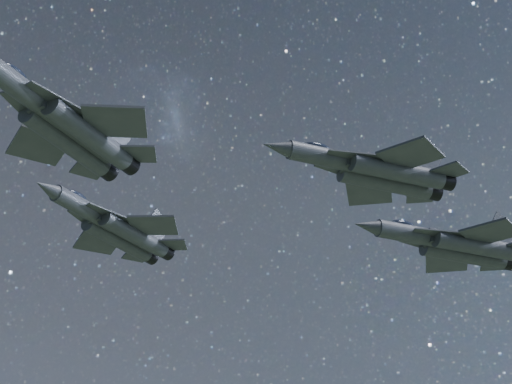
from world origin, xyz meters
TOP-DOWN VIEW (x-y plane):
  - jet_lead at (-20.14, -6.60)m, footprint 17.67×11.55m
  - jet_left at (-6.05, 12.39)m, footprint 18.46×12.29m
  - jet_right at (5.19, -12.27)m, footprint 17.95×12.21m
  - jet_slot at (23.24, -5.09)m, footprint 20.24×13.75m

SIDE VIEW (x-z plane):
  - jet_lead at x=-20.14m, z-range 152.80..157.36m
  - jet_right at x=5.19m, z-range 155.08..159.59m
  - jet_slot at x=23.24m, z-range 155.58..160.67m
  - jet_left at x=-6.05m, z-range 155.94..160.63m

